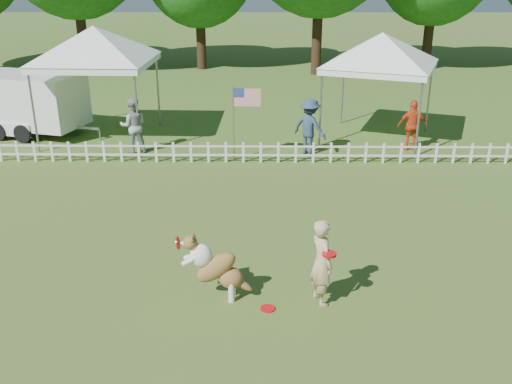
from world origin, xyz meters
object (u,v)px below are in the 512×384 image
frisbee_on_turf (268,308)px  spectator_a (133,126)px  dog (217,267)px  spectator_c (412,126)px  handler (322,262)px  canopy_tent_right (378,88)px  spectator_b (310,127)px  canopy_tent_left (99,85)px  cargo_trailer (26,104)px  flag_pole (234,124)px

frisbee_on_turf → spectator_a: bearing=115.2°
dog → spectator_c: (5.27, 8.36, 0.18)m
frisbee_on_turf → handler: bearing=15.3°
frisbee_on_turf → canopy_tent_right: size_ratio=0.08×
frisbee_on_turf → spectator_b: (1.28, 8.29, 0.82)m
spectator_c → dog: bearing=58.1°
dog → canopy_tent_right: bearing=68.8°
canopy_tent_left → spectator_b: (6.59, -1.60, -0.90)m
handler → spectator_a: size_ratio=0.93×
canopy_tent_right → cargo_trailer: canopy_tent_right is taller
handler → cargo_trailer: (-8.79, 10.11, 0.26)m
canopy_tent_left → flag_pole: 4.94m
cargo_trailer → spectator_b: 9.42m
spectator_a → spectator_b: spectator_b is taller
dog → frisbee_on_turf: (0.85, -0.34, -0.58)m
dog → flag_pole: (-0.08, 7.33, 0.49)m
dog → canopy_tent_left: (-4.45, 9.55, 1.15)m
handler → cargo_trailer: cargo_trailer is taller
dog → frisbee_on_turf: 1.08m
frisbee_on_turf → spectator_c: spectator_c is taller
spectator_b → spectator_a: bearing=35.7°
spectator_c → cargo_trailer: bearing=-7.2°
handler → dog: (-1.73, 0.10, -0.17)m
handler → spectator_c: spectator_c is taller
flag_pole → spectator_b: bearing=17.8°
handler → canopy_tent_left: (-6.18, 9.65, 0.98)m
handler → cargo_trailer: bearing=19.8°
canopy_tent_left → canopy_tent_right: (8.85, 0.05, -0.09)m
canopy_tent_left → flag_pole: (4.37, -2.21, -0.66)m
canopy_tent_right → spectator_a: bearing=-147.9°
canopy_tent_left → flag_pole: bearing=-25.3°
handler → spectator_a: 9.50m
canopy_tent_right → spectator_b: canopy_tent_right is taller
frisbee_on_turf → dog: bearing=158.0°
canopy_tent_left → cargo_trailer: 2.74m
spectator_b → dog: bearing=111.9°
frisbee_on_turf → flag_pole: size_ratio=0.12×
handler → flag_pole: bearing=-7.5°
canopy_tent_left → spectator_c: 9.84m
spectator_b → flag_pole: bearing=52.4°
frisbee_on_turf → cargo_trailer: 13.06m
spectator_a → flag_pole: bearing=154.3°
flag_pole → canopy_tent_left: bearing=155.4°
dog → spectator_b: (2.13, 7.95, 0.25)m
flag_pole → spectator_a: 3.13m
dog → flag_pole: 7.35m
frisbee_on_turf → flag_pole: bearing=96.9°
frisbee_on_turf → spectator_a: 9.33m
canopy_tent_right → flag_pole: canopy_tent_right is taller
frisbee_on_turf → spectator_c: 9.79m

